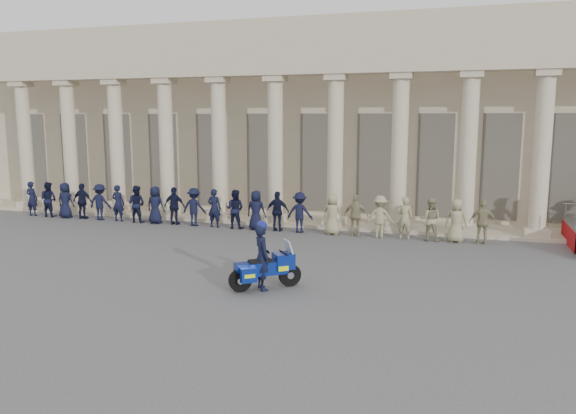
{
  "coord_description": "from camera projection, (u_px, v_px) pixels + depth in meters",
  "views": [
    {
      "loc": [
        6.33,
        -14.63,
        4.57
      ],
      "look_at": [
        0.78,
        3.13,
        1.6
      ],
      "focal_mm": 35.0,
      "sensor_mm": 36.0,
      "label": 1
    }
  ],
  "objects": [
    {
      "name": "building",
      "position": [
        339.0,
        118.0,
        29.56
      ],
      "size": [
        40.0,
        12.5,
        9.0
      ],
      "color": "#BDAC8E",
      "rests_on": "ground"
    },
    {
      "name": "rider",
      "position": [
        262.0,
        256.0,
        14.96
      ],
      "size": [
        0.74,
        0.78,
        1.88
      ],
      "rotation": [
        0.0,
        0.0,
        2.24
      ],
      "color": "black",
      "rests_on": "ground"
    },
    {
      "name": "ground",
      "position": [
        230.0,
        276.0,
        16.37
      ],
      "size": [
        90.0,
        90.0,
        0.0
      ],
      "primitive_type": "plane",
      "color": "#4D4D50",
      "rests_on": "ground"
    },
    {
      "name": "motorcycle",
      "position": [
        266.0,
        268.0,
        15.06
      ],
      "size": [
        1.7,
        1.49,
        1.31
      ],
      "rotation": [
        0.0,
        0.0,
        0.67
      ],
      "color": "black",
      "rests_on": "ground"
    },
    {
      "name": "officer_rank",
      "position": [
        230.0,
        209.0,
        23.33
      ],
      "size": [
        20.81,
        0.62,
        1.63
      ],
      "color": "black",
      "rests_on": "ground"
    }
  ]
}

